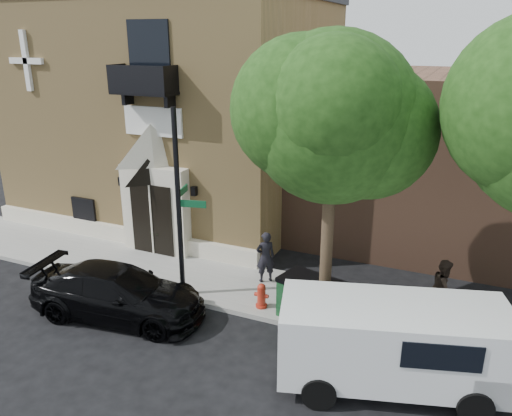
% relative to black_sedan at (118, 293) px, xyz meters
% --- Properties ---
extents(ground, '(120.00, 120.00, 0.00)m').
position_rel_black_sedan_xyz_m(ground, '(-0.44, 1.35, -0.74)').
color(ground, black).
rests_on(ground, ground).
extents(sidewalk, '(42.00, 3.00, 0.15)m').
position_rel_black_sedan_xyz_m(sidewalk, '(0.56, 2.85, -0.66)').
color(sidewalk, gray).
rests_on(sidewalk, ground).
extents(church, '(12.20, 11.01, 9.30)m').
position_rel_black_sedan_xyz_m(church, '(-3.43, 9.30, 3.90)').
color(church, tan).
rests_on(church, ground).
extents(street_tree_left, '(4.97, 4.38, 7.77)m').
position_rel_black_sedan_xyz_m(street_tree_left, '(5.58, 1.70, 5.13)').
color(street_tree_left, '#38281C').
rests_on(street_tree_left, sidewalk).
extents(black_sedan, '(5.31, 2.71, 1.48)m').
position_rel_black_sedan_xyz_m(black_sedan, '(0.00, 0.00, 0.00)').
color(black_sedan, black).
rests_on(black_sedan, ground).
extents(cargo_van, '(5.42, 3.35, 2.07)m').
position_rel_black_sedan_xyz_m(cargo_van, '(7.85, 0.10, 0.42)').
color(cargo_van, white).
rests_on(cargo_van, ground).
extents(street_sign, '(1.03, 0.89, 5.72)m').
position_rel_black_sedan_xyz_m(street_sign, '(1.15, 1.65, 2.29)').
color(street_sign, black).
rests_on(street_sign, sidewalk).
extents(fire_hydrant, '(0.43, 0.34, 0.75)m').
position_rel_black_sedan_xyz_m(fire_hydrant, '(3.67, 1.87, -0.22)').
color(fire_hydrant, '#AD2717').
rests_on(fire_hydrant, sidewalk).
extents(dumpster, '(2.04, 1.48, 1.20)m').
position_rel_black_sedan_xyz_m(dumpster, '(5.22, 1.84, 0.02)').
color(dumpster, '#0D3217').
rests_on(dumpster, sidewalk).
extents(planter, '(0.80, 0.72, 0.80)m').
position_rel_black_sedan_xyz_m(planter, '(-1.42, 4.05, -0.19)').
color(planter, '#375C2B').
rests_on(planter, sidewalk).
extents(pedestrian_near, '(0.74, 0.71, 1.70)m').
position_rel_black_sedan_xyz_m(pedestrian_near, '(3.14, 3.42, 0.26)').
color(pedestrian_near, black).
rests_on(pedestrian_near, sidewalk).
extents(pedestrian_far, '(0.69, 0.86, 1.68)m').
position_rel_black_sedan_xyz_m(pedestrian_far, '(8.52, 3.56, 0.25)').
color(pedestrian_far, '#2E241D').
rests_on(pedestrian_far, sidewalk).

